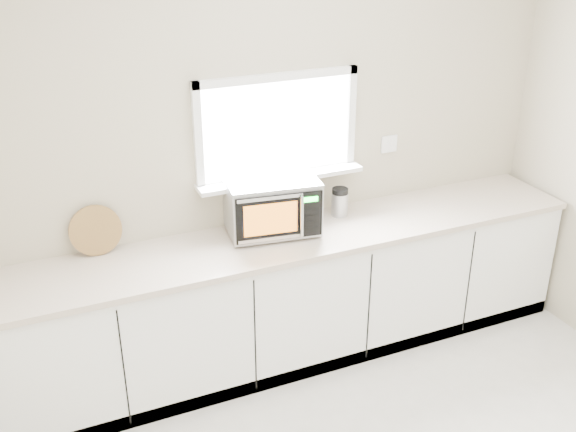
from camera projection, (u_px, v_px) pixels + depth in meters
back_wall at (277, 154)px, 4.37m from camera, size 4.00×0.17×2.70m
cabinets at (295, 298)px, 4.51m from camera, size 3.92×0.60×0.88m
countertop at (295, 238)px, 4.31m from camera, size 3.92×0.64×0.04m
microwave at (271, 203)px, 4.28m from camera, size 0.62×0.53×0.37m
knife_block at (248, 215)px, 4.22m from camera, size 0.16×0.26×0.34m
cutting_board at (96, 230)px, 4.01m from camera, size 0.31×0.07×0.31m
coffee_grinder at (340, 202)px, 4.53m from camera, size 0.13×0.13×0.20m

